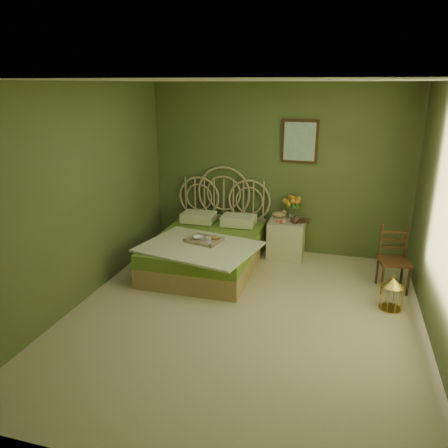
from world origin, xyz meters
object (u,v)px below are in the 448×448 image
(bed, at_px, (207,248))
(birdcage, at_px, (392,294))
(nightstand, at_px, (287,234))
(chair, at_px, (394,254))

(bed, height_order, birdcage, bed)
(bed, height_order, nightstand, bed)
(bed, bearing_deg, birdcage, -14.14)
(chair, xyz_separation_m, birdcage, (-0.05, -0.62, -0.27))
(bed, relative_size, chair, 2.53)
(bed, relative_size, nightstand, 2.09)
(bed, distance_m, birdcage, 2.58)
(nightstand, xyz_separation_m, chair, (1.49, -0.71, 0.10))
(nightstand, height_order, chair, nightstand)
(chair, height_order, birdcage, chair)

